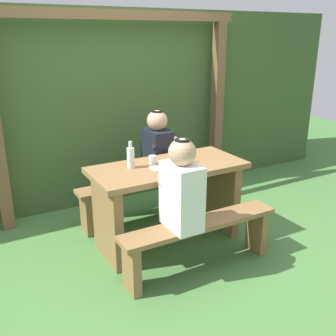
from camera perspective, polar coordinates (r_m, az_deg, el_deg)
The scene contains 13 objects.
ground_plane at distance 3.81m, azimuth 0.00°, elevation -10.61°, with size 12.00×12.00×0.00m, color #487C3C.
hedge_backdrop at distance 4.97m, azimuth -10.06°, elevation 9.44°, with size 6.40×1.08×2.16m, color #3C562B.
pergola_post_right at distance 4.97m, azimuth 7.18°, elevation 8.76°, with size 0.12×0.12×2.02m, color brown.
pergola_crossbeam at distance 4.25m, azimuth -7.43°, elevation 21.39°, with size 2.82×0.10×0.10m, color brown.
picnic_table at distance 3.58m, azimuth 0.00°, elevation -3.35°, with size 1.40×0.64×0.77m.
bench_near at distance 3.26m, azimuth 4.71°, elevation -9.79°, with size 1.40×0.24×0.44m.
bench_far at distance 4.10m, azimuth -3.69°, elevation -3.47°, with size 1.40×0.24×0.44m.
person_white_shirt at distance 2.97m, azimuth 2.00°, elevation -2.90°, with size 0.25×0.35×0.72m.
person_black_coat at distance 4.02m, azimuth -1.54°, elevation 3.01°, with size 0.25×0.35×0.72m.
drinking_glass at distance 3.50m, azimuth -2.28°, elevation 1.19°, with size 0.07×0.07×0.08m, color silver.
bottle_left at distance 3.50m, azimuth 1.11°, elevation 2.19°, with size 0.06×0.06×0.25m.
bottle_right at distance 3.41m, azimuth -5.49°, elevation 1.61°, with size 0.07×0.07×0.24m.
cell_phone at distance 3.39m, azimuth -1.84°, elevation -0.09°, with size 0.07×0.14×0.01m, color silver.
Camera 1 is at (-1.63, -2.88, 1.89)m, focal length 41.58 mm.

